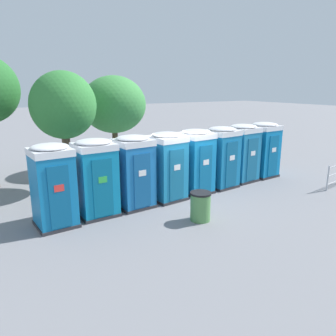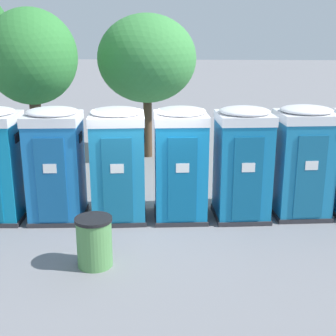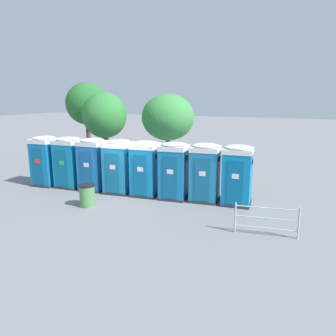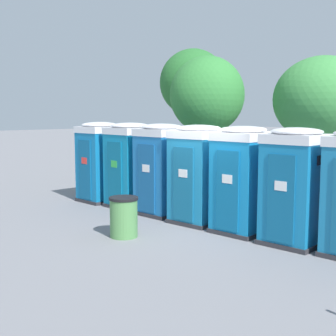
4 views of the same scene
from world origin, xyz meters
The scene contains 9 objects.
ground_plane centered at (0.00, 0.00, 0.00)m, with size 120.00×120.00×0.00m, color slate.
portapotty_2 centered at (-2.08, -0.04, 1.28)m, with size 1.31×1.30×2.54m.
portapotty_3 centered at (-0.70, 0.04, 1.28)m, with size 1.35×1.34×2.54m.
portapotty_4 centered at (0.68, 0.16, 1.28)m, with size 1.29×1.31×2.54m.
portapotty_5 centered at (2.06, 0.27, 1.28)m, with size 1.32×1.33×2.54m.
portapotty_6 centered at (3.43, 0.50, 1.28)m, with size 1.36×1.33×2.54m.
street_tree_1 centered at (-0.57, 5.50, 3.24)m, with size 3.18×3.18×4.66m.
street_tree_2 centered at (-3.56, 3.19, 3.39)m, with size 2.55×2.55×4.74m.
trash_can centered at (-0.79, -2.23, 0.47)m, with size 0.67×0.67×0.93m.
Camera 2 is at (0.96, -9.84, 4.13)m, focal length 50.00 mm.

